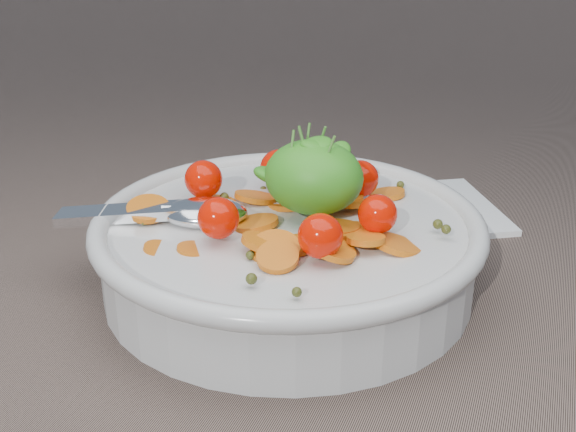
% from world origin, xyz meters
% --- Properties ---
extents(ground, '(6.00, 6.00, 0.00)m').
position_xyz_m(ground, '(0.00, 0.00, 0.00)').
color(ground, '#7A6357').
rests_on(ground, ground).
extents(bowl, '(0.31, 0.28, 0.12)m').
position_xyz_m(bowl, '(0.01, -0.00, 0.03)').
color(bowl, silver).
rests_on(bowl, ground).
extents(napkin, '(0.19, 0.18, 0.01)m').
position_xyz_m(napkin, '(0.08, 0.16, 0.00)').
color(napkin, white).
rests_on(napkin, ground).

